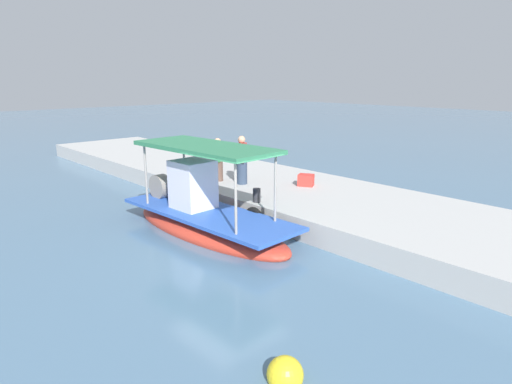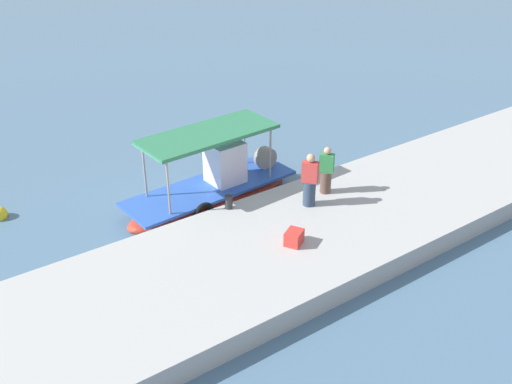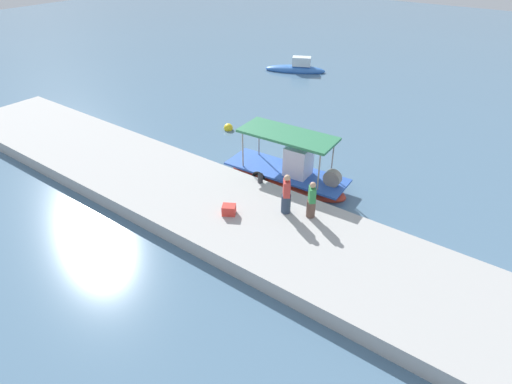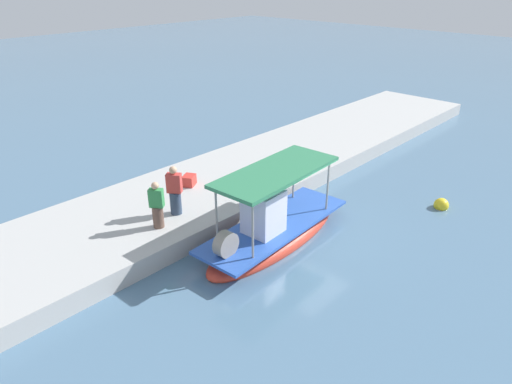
{
  "view_description": "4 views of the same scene",
  "coord_description": "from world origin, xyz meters",
  "px_view_note": "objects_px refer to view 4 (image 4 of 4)",
  "views": [
    {
      "loc": [
        -8.67,
        6.94,
        4.4
      ],
      "look_at": [
        0.89,
        -1.85,
        1.05
      ],
      "focal_mm": 30.99,
      "sensor_mm": 36.0,
      "label": 1
    },
    {
      "loc": [
        -7.59,
        -15.59,
        9.95
      ],
      "look_at": [
        2.0,
        -2.14,
        0.99
      ],
      "focal_mm": 41.63,
      "sensor_mm": 36.0,
      "label": 2
    },
    {
      "loc": [
        10.3,
        -15.14,
        10.54
      ],
      "look_at": [
        1.57,
        -3.09,
        0.9
      ],
      "focal_mm": 28.84,
      "sensor_mm": 36.0,
      "label": 3
    },
    {
      "loc": [
        11.62,
        8.37,
        8.28
      ],
      "look_at": [
        0.91,
        -1.69,
        1.2
      ],
      "focal_mm": 32.41,
      "sensor_mm": 36.0,
      "label": 4
    }
  ],
  "objects_px": {
    "mooring_bollard": "(247,198)",
    "cargo_crate": "(189,180)",
    "main_fishing_boat": "(273,229)",
    "marker_buoy": "(441,205)",
    "fisherman_near_bollard": "(175,193)",
    "fisherman_by_crate": "(157,207)"
  },
  "relations": [
    {
      "from": "mooring_bollard",
      "to": "cargo_crate",
      "type": "xyz_separation_m",
      "value": [
        0.39,
        -2.76,
        -0.01
      ]
    },
    {
      "from": "main_fishing_boat",
      "to": "marker_buoy",
      "type": "relative_size",
      "value": 11.38
    },
    {
      "from": "main_fishing_boat",
      "to": "fisherman_near_bollard",
      "type": "bearing_deg",
      "value": -59.41
    },
    {
      "from": "cargo_crate",
      "to": "mooring_bollard",
      "type": "bearing_deg",
      "value": 98.14
    },
    {
      "from": "mooring_bollard",
      "to": "marker_buoy",
      "type": "bearing_deg",
      "value": 140.55
    },
    {
      "from": "main_fishing_boat",
      "to": "fisherman_near_bollard",
      "type": "relative_size",
      "value": 3.64
    },
    {
      "from": "main_fishing_boat",
      "to": "cargo_crate",
      "type": "relative_size",
      "value": 11.89
    },
    {
      "from": "fisherman_near_bollard",
      "to": "mooring_bollard",
      "type": "xyz_separation_m",
      "value": [
        -2.18,
        1.28,
        -0.58
      ]
    },
    {
      "from": "fisherman_near_bollard",
      "to": "marker_buoy",
      "type": "height_order",
      "value": "fisherman_near_bollard"
    },
    {
      "from": "marker_buoy",
      "to": "cargo_crate",
      "type": "bearing_deg",
      "value": -50.54
    },
    {
      "from": "mooring_bollard",
      "to": "marker_buoy",
      "type": "distance_m",
      "value": 7.57
    },
    {
      "from": "fisherman_near_bollard",
      "to": "marker_buoy",
      "type": "xyz_separation_m",
      "value": [
        -7.99,
        6.06,
        -1.35
      ]
    },
    {
      "from": "fisherman_near_bollard",
      "to": "mooring_bollard",
      "type": "height_order",
      "value": "fisherman_near_bollard"
    },
    {
      "from": "main_fishing_boat",
      "to": "fisherman_near_bollard",
      "type": "xyz_separation_m",
      "value": [
        1.73,
        -2.93,
        1.01
      ]
    },
    {
      "from": "fisherman_by_crate",
      "to": "mooring_bollard",
      "type": "distance_m",
      "value": 3.34
    },
    {
      "from": "fisherman_near_bollard",
      "to": "fisherman_by_crate",
      "type": "xyz_separation_m",
      "value": [
        0.97,
        0.33,
        -0.07
      ]
    },
    {
      "from": "cargo_crate",
      "to": "marker_buoy",
      "type": "height_order",
      "value": "cargo_crate"
    },
    {
      "from": "fisherman_by_crate",
      "to": "mooring_bollard",
      "type": "relative_size",
      "value": 3.71
    },
    {
      "from": "main_fishing_boat",
      "to": "marker_buoy",
      "type": "bearing_deg",
      "value": 153.45
    },
    {
      "from": "fisherman_near_bollard",
      "to": "marker_buoy",
      "type": "bearing_deg",
      "value": 142.83
    },
    {
      "from": "marker_buoy",
      "to": "fisherman_by_crate",
      "type": "bearing_deg",
      "value": -32.59
    },
    {
      "from": "fisherman_near_bollard",
      "to": "main_fishing_boat",
      "type": "bearing_deg",
      "value": 120.59
    }
  ]
}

